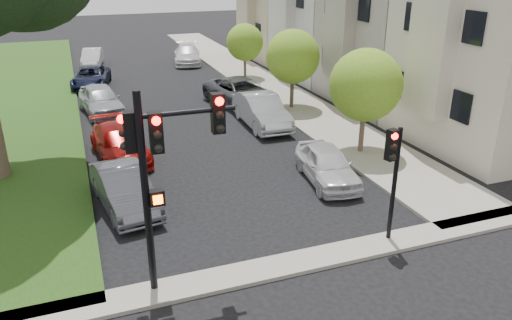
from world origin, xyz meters
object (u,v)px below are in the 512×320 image
object	(u,v)px
small_tree_c	(245,42)
car_parked_1	(262,111)
traffic_signal_secondary	(393,165)
car_parked_4	(187,54)
car_parked_6	(120,143)
small_tree_b	(293,57)
traffic_signal_main	(160,157)
car_parked_8	(91,77)
car_parked_7	(101,100)
car_parked_0	(327,165)
car_parked_5	(124,189)
car_parked_2	(241,93)
car_parked_9	(92,57)
small_tree_a	(366,85)

from	to	relation	value
small_tree_c	car_parked_1	world-z (taller)	small_tree_c
traffic_signal_secondary	car_parked_4	size ratio (longest dim) A/B	0.73
car_parked_6	small_tree_b	bearing A→B (deg)	17.74
traffic_signal_main	car_parked_1	size ratio (longest dim) A/B	1.09
traffic_signal_main	car_parked_8	size ratio (longest dim) A/B	1.14
car_parked_7	traffic_signal_main	bearing A→B (deg)	-96.25
car_parked_0	car_parked_5	world-z (taller)	car_parked_5
car_parked_2	small_tree_c	bearing A→B (deg)	57.35
traffic_signal_secondary	car_parked_9	bearing A→B (deg)	102.21
car_parked_6	car_parked_7	bearing A→B (deg)	86.13
traffic_signal_main	car_parked_8	distance (m)	23.14
small_tree_a	car_parked_6	distance (m)	10.51
car_parked_1	car_parked_2	world-z (taller)	car_parked_1
car_parked_0	car_parked_2	size ratio (longest dim) A/B	0.72
small_tree_c	car_parked_6	world-z (taller)	small_tree_c
car_parked_1	traffic_signal_main	bearing A→B (deg)	-120.04
small_tree_b	car_parked_1	world-z (taller)	small_tree_b
car_parked_2	car_parked_9	bearing A→B (deg)	104.28
traffic_signal_secondary	small_tree_c	bearing A→B (deg)	81.80
small_tree_a	car_parked_8	xyz separation A→B (m)	(-10.16, 16.44, -2.37)
small_tree_c	car_parked_6	size ratio (longest dim) A/B	0.80
small_tree_b	car_parked_9	world-z (taller)	small_tree_b
car_parked_9	car_parked_6	bearing A→B (deg)	-81.29
small_tree_a	car_parked_7	world-z (taller)	small_tree_a
car_parked_4	car_parked_6	xyz separation A→B (m)	(-7.25, -18.81, -0.03)
traffic_signal_secondary	car_parked_8	xyz separation A→B (m)	(-7.03, 22.98, -1.85)
car_parked_0	car_parked_1	world-z (taller)	car_parked_1
car_parked_6	traffic_signal_secondary	bearing A→B (deg)	-60.90
small_tree_b	car_parked_0	xyz separation A→B (m)	(-2.73, -9.34, -2.24)
small_tree_b	car_parked_6	size ratio (longest dim) A/B	0.93
traffic_signal_secondary	car_parked_2	xyz separation A→B (m)	(0.71, 15.37, -1.72)
car_parked_1	car_parked_4	distance (m)	16.81
car_parked_5	car_parked_7	size ratio (longest dim) A/B	0.93
car_parked_1	car_parked_4	world-z (taller)	car_parked_1
car_parked_5	car_parked_4	bearing A→B (deg)	63.82
small_tree_a	car_parked_2	size ratio (longest dim) A/B	0.82
car_parked_8	car_parked_9	distance (m)	7.19
small_tree_a	car_parked_0	xyz separation A→B (m)	(-2.73, -2.06, -2.33)
small_tree_b	car_parked_5	size ratio (longest dim) A/B	1.03
small_tree_c	car_parked_5	world-z (taller)	small_tree_c
car_parked_2	car_parked_4	size ratio (longest dim) A/B	1.13
car_parked_4	car_parked_6	distance (m)	20.16
car_parked_2	car_parked_0	bearing A→B (deg)	-103.43
traffic_signal_main	car_parked_5	size ratio (longest dim) A/B	1.23
small_tree_c	traffic_signal_secondary	size ratio (longest dim) A/B	1.05
small_tree_c	car_parked_1	bearing A→B (deg)	-104.65
small_tree_c	car_parked_1	xyz separation A→B (m)	(-2.66, -10.16, -1.72)
traffic_signal_main	car_parked_5	world-z (taller)	traffic_signal_main
small_tree_b	car_parked_2	size ratio (longest dim) A/B	0.79
small_tree_c	car_parked_4	size ratio (longest dim) A/B	0.77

